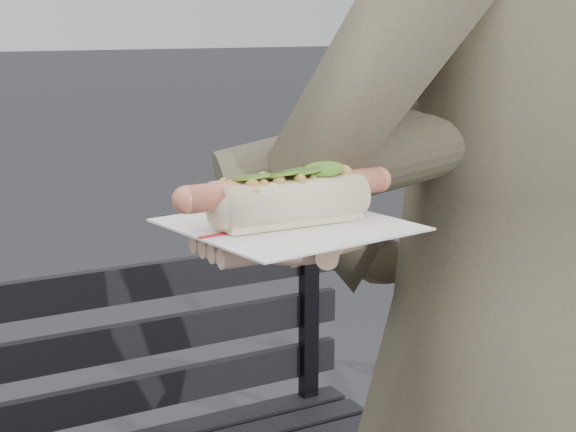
# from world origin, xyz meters

# --- Properties ---
(person) EXTENTS (0.73, 0.52, 1.90)m
(person) POSITION_xyz_m (0.33, 0.18, 0.95)
(person) COLOR #4A4331
(person) RESTS_ON ground
(held_hotdog) EXTENTS (0.61, 0.32, 0.20)m
(held_hotdog) POSITION_xyz_m (0.14, 0.13, 1.25)
(held_hotdog) COLOR #4A4331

